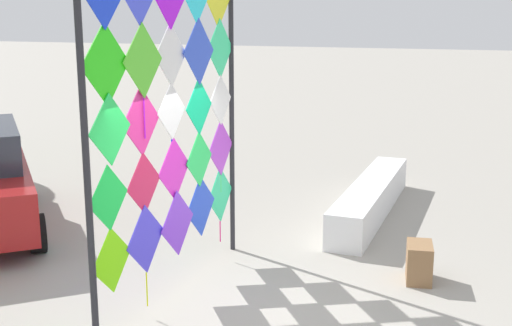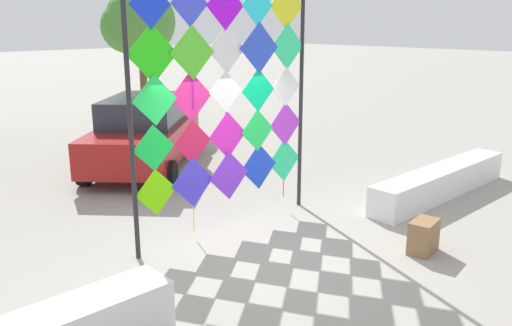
# 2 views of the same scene
# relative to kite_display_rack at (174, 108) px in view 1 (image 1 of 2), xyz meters

# --- Properties ---
(ground) EXTENTS (120.00, 120.00, 0.00)m
(ground) POSITION_rel_kite_display_rack_xyz_m (-0.18, -1.08, -2.32)
(ground) COLOR #9E998E
(plaza_ledge_right) EXTENTS (4.26, 0.58, 0.57)m
(plaza_ledge_right) POSITION_rel_kite_display_rack_xyz_m (4.19, -1.59, -2.04)
(plaza_ledge_right) COLOR white
(plaza_ledge_right) RESTS_ON ground
(kite_display_rack) EXTENTS (3.53, 0.11, 4.10)m
(kite_display_rack) POSITION_rel_kite_display_rack_xyz_m (0.00, 0.00, 0.00)
(kite_display_rack) COLOR #232328
(kite_display_rack) RESTS_ON ground
(cardboard_box_large) EXTENTS (0.57, 0.40, 0.50)m
(cardboard_box_large) POSITION_rel_kite_display_rack_xyz_m (1.47, -2.75, -2.07)
(cardboard_box_large) COLOR olive
(cardboard_box_large) RESTS_ON ground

